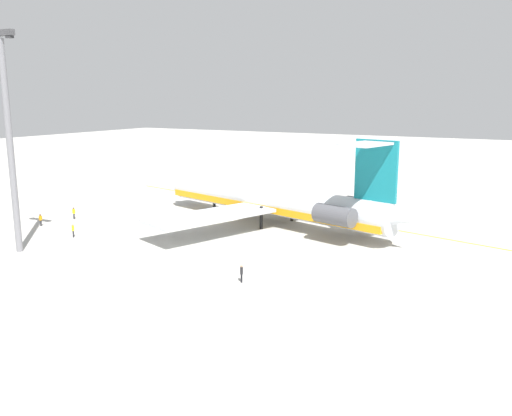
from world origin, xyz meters
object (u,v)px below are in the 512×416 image
light_mast (9,134)px  safety_cone_nose (241,190)px  ground_crew_near_nose (73,229)px  ground_crew_starboard (242,271)px  ground_crew_near_tail (74,212)px  main_jetliner (277,200)px  ground_crew_portside (40,218)px

light_mast → safety_cone_nose: bearing=-92.7°
ground_crew_near_nose → ground_crew_starboard: ground_crew_starboard is taller
ground_crew_near_nose → safety_cone_nose: 37.91m
ground_crew_near_tail → safety_cone_nose: (-9.13, -30.70, -0.78)m
main_jetliner → ground_crew_starboard: bearing=123.0°
safety_cone_nose → ground_crew_starboard: bearing=120.4°
ground_crew_near_nose → ground_crew_near_tail: (7.61, -7.17, -0.03)m
main_jetliner → ground_crew_portside: bearing=44.6°
safety_cone_nose → light_mast: bearing=87.3°
ground_crew_starboard → main_jetliner: bearing=-127.4°
ground_crew_near_tail → ground_crew_portside: bearing=-28.2°
main_jetliner → ground_crew_near_nose: 25.99m
ground_crew_starboard → light_mast: light_mast is taller
main_jetliner → ground_crew_portside: size_ratio=24.97×
light_mast → ground_crew_portside: bearing=-50.3°
ground_crew_near_nose → safety_cone_nose: (-1.52, -37.87, -0.81)m
ground_crew_portside → light_mast: (-7.66, 9.24, 11.89)m
safety_cone_nose → main_jetliner: bearing=130.7°
ground_crew_near_nose → main_jetliner: bearing=-162.8°
ground_crew_portside → ground_crew_starboard: 35.02m
ground_crew_starboard → light_mast: 29.44m
main_jetliner → safety_cone_nose: main_jetliner is taller
main_jetliner → ground_crew_near_tail: main_jetliner is taller
ground_crew_starboard → light_mast: bearing=-49.7°
main_jetliner → ground_crew_near_nose: bearing=57.9°
ground_crew_portside → main_jetliner: bearing=-114.5°
ground_crew_starboard → ground_crew_near_nose: bearing=-65.1°
light_mast → main_jetliner: bearing=-127.8°
ground_crew_near_nose → ground_crew_starboard: bearing=144.6°
ground_crew_portside → safety_cone_nose: bearing=-70.0°
ground_crew_starboard → ground_crew_portside: bearing=-66.3°
ground_crew_near_tail → ground_crew_starboard: 35.66m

